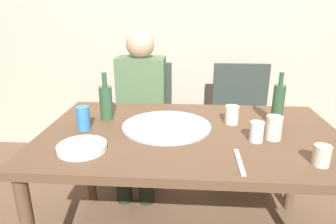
{
  "coord_description": "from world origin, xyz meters",
  "views": [
    {
      "loc": [
        -0.01,
        -1.41,
        1.31
      ],
      "look_at": [
        -0.12,
        0.15,
        0.77
      ],
      "focal_mm": 32.01,
      "sensor_mm": 36.0,
      "label": 1
    }
  ],
  "objects_px": {
    "short_glass": "(257,132)",
    "wine_glass": "(274,128)",
    "table_knife": "(239,162)",
    "soda_can": "(83,118)",
    "guest_in_sweater": "(140,103)",
    "dining_table": "(190,145)",
    "tumbler_far": "(232,115)",
    "wine_bottle": "(106,102)",
    "chair_left": "(143,113)",
    "pizza_tray": "(167,126)",
    "tumbler_near": "(322,155)",
    "plate_stack": "(82,147)",
    "chair_right": "(241,115)",
    "beer_bottle": "(278,104)"
  },
  "relations": [
    {
      "from": "short_glass",
      "to": "wine_glass",
      "type": "bearing_deg",
      "value": 21.07
    },
    {
      "from": "table_knife",
      "to": "soda_can",
      "type": "bearing_deg",
      "value": 68.67
    },
    {
      "from": "soda_can",
      "to": "guest_in_sweater",
      "type": "relative_size",
      "value": 0.1
    },
    {
      "from": "dining_table",
      "to": "tumbler_far",
      "type": "relative_size",
      "value": 15.19
    },
    {
      "from": "wine_bottle",
      "to": "wine_glass",
      "type": "height_order",
      "value": "wine_bottle"
    },
    {
      "from": "tumbler_far",
      "to": "chair_left",
      "type": "height_order",
      "value": "chair_left"
    },
    {
      "from": "pizza_tray",
      "to": "tumbler_near",
      "type": "xyz_separation_m",
      "value": [
        0.64,
        -0.36,
        0.04
      ]
    },
    {
      "from": "wine_bottle",
      "to": "short_glass",
      "type": "xyz_separation_m",
      "value": [
        0.78,
        -0.25,
        -0.05
      ]
    },
    {
      "from": "plate_stack",
      "to": "chair_right",
      "type": "height_order",
      "value": "chair_right"
    },
    {
      "from": "beer_bottle",
      "to": "chair_right",
      "type": "height_order",
      "value": "beer_bottle"
    },
    {
      "from": "tumbler_far",
      "to": "chair_left",
      "type": "xyz_separation_m",
      "value": [
        -0.6,
        0.73,
        -0.26
      ]
    },
    {
      "from": "pizza_tray",
      "to": "wine_glass",
      "type": "distance_m",
      "value": 0.53
    },
    {
      "from": "wine_bottle",
      "to": "beer_bottle",
      "type": "height_order",
      "value": "beer_bottle"
    },
    {
      "from": "table_knife",
      "to": "tumbler_near",
      "type": "bearing_deg",
      "value": -89.02
    },
    {
      "from": "dining_table",
      "to": "guest_in_sweater",
      "type": "distance_m",
      "value": 0.8
    },
    {
      "from": "tumbler_near",
      "to": "plate_stack",
      "type": "xyz_separation_m",
      "value": [
        -1.0,
        0.06,
        -0.03
      ]
    },
    {
      "from": "wine_bottle",
      "to": "chair_left",
      "type": "distance_m",
      "value": 0.77
    },
    {
      "from": "chair_left",
      "to": "guest_in_sweater",
      "type": "xyz_separation_m",
      "value": [
        0.0,
        -0.15,
        0.13
      ]
    },
    {
      "from": "chair_right",
      "to": "tumbler_far",
      "type": "bearing_deg",
      "value": 76.07
    },
    {
      "from": "pizza_tray",
      "to": "short_glass",
      "type": "bearing_deg",
      "value": -18.51
    },
    {
      "from": "dining_table",
      "to": "beer_bottle",
      "type": "bearing_deg",
      "value": 15.01
    },
    {
      "from": "tumbler_near",
      "to": "soda_can",
      "type": "bearing_deg",
      "value": 164.47
    },
    {
      "from": "dining_table",
      "to": "chair_left",
      "type": "distance_m",
      "value": 0.95
    },
    {
      "from": "wine_bottle",
      "to": "tumbler_far",
      "type": "bearing_deg",
      "value": -2.11
    },
    {
      "from": "dining_table",
      "to": "tumbler_near",
      "type": "distance_m",
      "value": 0.61
    },
    {
      "from": "beer_bottle",
      "to": "tumbler_far",
      "type": "bearing_deg",
      "value": 178.37
    },
    {
      "from": "wine_bottle",
      "to": "guest_in_sweater",
      "type": "distance_m",
      "value": 0.59
    },
    {
      "from": "tumbler_far",
      "to": "wine_glass",
      "type": "xyz_separation_m",
      "value": [
        0.17,
        -0.19,
        0.01
      ]
    },
    {
      "from": "tumbler_near",
      "to": "wine_bottle",
      "type": "bearing_deg",
      "value": 155.03
    },
    {
      "from": "pizza_tray",
      "to": "wine_glass",
      "type": "bearing_deg",
      "value": -12.14
    },
    {
      "from": "soda_can",
      "to": "chair_left",
      "type": "height_order",
      "value": "chair_left"
    },
    {
      "from": "short_glass",
      "to": "chair_right",
      "type": "xyz_separation_m",
      "value": [
        0.1,
        0.95,
        -0.26
      ]
    },
    {
      "from": "short_glass",
      "to": "soda_can",
      "type": "relative_size",
      "value": 0.79
    },
    {
      "from": "beer_bottle",
      "to": "tumbler_far",
      "type": "height_order",
      "value": "beer_bottle"
    },
    {
      "from": "chair_right",
      "to": "guest_in_sweater",
      "type": "relative_size",
      "value": 0.77
    },
    {
      "from": "pizza_tray",
      "to": "guest_in_sweater",
      "type": "distance_m",
      "value": 0.71
    },
    {
      "from": "chair_right",
      "to": "wine_glass",
      "type": "bearing_deg",
      "value": 89.44
    },
    {
      "from": "soda_can",
      "to": "tumbler_far",
      "type": "bearing_deg",
      "value": 10.29
    },
    {
      "from": "dining_table",
      "to": "plate_stack",
      "type": "height_order",
      "value": "plate_stack"
    },
    {
      "from": "tumbler_far",
      "to": "chair_left",
      "type": "distance_m",
      "value": 0.98
    },
    {
      "from": "wine_glass",
      "to": "soda_can",
      "type": "relative_size",
      "value": 0.94
    },
    {
      "from": "short_glass",
      "to": "guest_in_sweater",
      "type": "height_order",
      "value": "guest_in_sweater"
    },
    {
      "from": "table_knife",
      "to": "wine_glass",
      "type": "bearing_deg",
      "value": -37.56
    },
    {
      "from": "soda_can",
      "to": "chair_left",
      "type": "distance_m",
      "value": 0.93
    },
    {
      "from": "dining_table",
      "to": "short_glass",
      "type": "bearing_deg",
      "value": -17.34
    },
    {
      "from": "pizza_tray",
      "to": "plate_stack",
      "type": "distance_m",
      "value": 0.46
    },
    {
      "from": "wine_glass",
      "to": "chair_left",
      "type": "height_order",
      "value": "chair_left"
    },
    {
      "from": "beer_bottle",
      "to": "wine_glass",
      "type": "bearing_deg",
      "value": -108.72
    },
    {
      "from": "tumbler_near",
      "to": "pizza_tray",
      "type": "bearing_deg",
      "value": 151.07
    },
    {
      "from": "chair_left",
      "to": "table_knife",
      "type": "bearing_deg",
      "value": 116.25
    }
  ]
}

